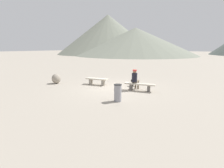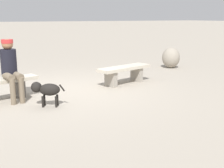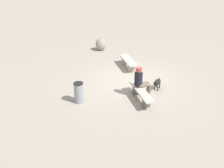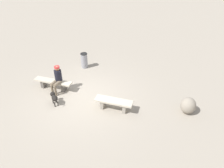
# 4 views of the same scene
# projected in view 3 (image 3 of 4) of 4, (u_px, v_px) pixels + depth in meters

# --- Properties ---
(ground) EXTENTS (210.00, 210.00, 0.06)m
(ground) POSITION_uv_depth(u_px,v_px,m) (132.00, 83.00, 11.95)
(ground) COLOR #9E9384
(bench_left) EXTENTS (1.64, 0.78, 0.46)m
(bench_left) POSITION_uv_depth(u_px,v_px,m) (128.00, 62.00, 13.22)
(bench_left) COLOR gray
(bench_left) RESTS_ON ground
(bench_right) EXTENTS (1.89, 0.77, 0.46)m
(bench_right) POSITION_uv_depth(u_px,v_px,m) (141.00, 93.00, 10.35)
(bench_right) COLOR #605B56
(bench_right) RESTS_ON ground
(seated_person) EXTENTS (0.37, 0.68, 1.29)m
(seated_person) POSITION_uv_depth(u_px,v_px,m) (141.00, 80.00, 10.47)
(seated_person) COLOR black
(seated_person) RESTS_ON ground
(dog) EXTENTS (0.60, 0.44, 0.50)m
(dog) POSITION_uv_depth(u_px,v_px,m) (157.00, 83.00, 11.14)
(dog) COLOR black
(dog) RESTS_ON ground
(trash_bin) EXTENTS (0.38, 0.38, 0.85)m
(trash_bin) POSITION_uv_depth(u_px,v_px,m) (79.00, 93.00, 10.19)
(trash_bin) COLOR gray
(trash_bin) RESTS_ON ground
(boulder) EXTENTS (0.74, 0.76, 0.71)m
(boulder) POSITION_uv_depth(u_px,v_px,m) (101.00, 44.00, 15.54)
(boulder) COLOR gray
(boulder) RESTS_ON ground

